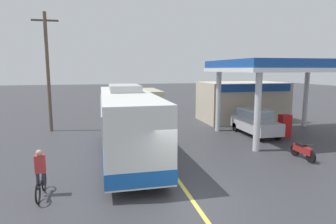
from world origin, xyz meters
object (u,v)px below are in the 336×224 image
at_px(minibus_opposing_lane, 149,99).
at_px(coach_bus_main, 127,124).
at_px(motorcycle_parked_forecourt, 303,151).
at_px(cyclist_on_shoulder, 41,175).
at_px(pedestrian_near_pump, 247,118).
at_px(car_at_pump, 255,121).

bearing_deg(minibus_opposing_lane, coach_bus_main, -103.95).
distance_m(coach_bus_main, motorcycle_parked_forecourt, 9.09).
relative_size(coach_bus_main, cyclist_on_shoulder, 6.07).
distance_m(cyclist_on_shoulder, pedestrian_near_pump, 15.36).
height_order(car_at_pump, motorcycle_parked_forecourt, car_at_pump).
height_order(coach_bus_main, car_at_pump, coach_bus_main).
relative_size(car_at_pump, minibus_opposing_lane, 0.69).
xyz_separation_m(cyclist_on_shoulder, pedestrian_near_pump, (12.77, 8.53, 0.15)).
distance_m(car_at_pump, cyclist_on_shoulder, 14.37).
bearing_deg(coach_bus_main, cyclist_on_shoulder, -129.43).
height_order(car_at_pump, pedestrian_near_pump, car_at_pump).
relative_size(motorcycle_parked_forecourt, pedestrian_near_pump, 1.08).
xyz_separation_m(coach_bus_main, cyclist_on_shoulder, (-3.47, -4.22, -0.94)).
bearing_deg(pedestrian_near_pump, cyclist_on_shoulder, -146.26).
bearing_deg(minibus_opposing_lane, car_at_pump, -64.35).
bearing_deg(pedestrian_near_pump, car_at_pump, -99.24).
distance_m(car_at_pump, minibus_opposing_lane, 12.73).
xyz_separation_m(minibus_opposing_lane, pedestrian_near_pump, (5.75, -9.98, -0.54)).
xyz_separation_m(car_at_pump, motorcycle_parked_forecourt, (-0.45, -5.46, -0.57)).
xyz_separation_m(car_at_pump, pedestrian_near_pump, (0.24, 1.50, -0.08)).
relative_size(car_at_pump, cyclist_on_shoulder, 2.31).
height_order(cyclist_on_shoulder, pedestrian_near_pump, cyclist_on_shoulder).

